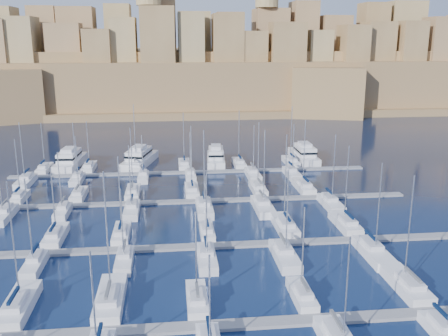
{
  "coord_description": "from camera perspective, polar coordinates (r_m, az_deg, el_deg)",
  "views": [
    {
      "loc": [
        -4.61,
        -82.88,
        31.08
      ],
      "look_at": [
        5.04,
        6.0,
        7.82
      ],
      "focal_mm": 40.0,
      "sensor_mm": 36.0,
      "label": 1
    }
  ],
  "objects": [
    {
      "name": "sailboat_40",
      "position": [
        125.18,
        1.73,
        0.55
      ],
      "size": [
        2.7,
        9.01,
        14.36
      ],
      "color": "silver",
      "rests_on": "ground"
    },
    {
      "name": "sailboat_19",
      "position": [
        75.25,
        -20.84,
        -10.22
      ],
      "size": [
        2.33,
        7.78,
        13.52
      ],
      "color": "silver",
      "rests_on": "ground"
    },
    {
      "name": "sailboat_38",
      "position": [
        124.79,
        -10.04,
        0.29
      ],
      "size": [
        2.98,
        9.95,
        16.07
      ],
      "color": "silver",
      "rests_on": "ground"
    },
    {
      "name": "sailboat_43",
      "position": [
        115.98,
        -16.42,
        -1.2
      ],
      "size": [
        2.42,
        8.07,
        13.82
      ],
      "color": "silver",
      "rests_on": "ground"
    },
    {
      "name": "sailboat_13",
      "position": [
        84.2,
        -18.69,
        -7.36
      ],
      "size": [
        2.72,
        9.06,
        12.06
      ],
      "color": "silver",
      "rests_on": "ground"
    },
    {
      "name": "motor_yacht_d",
      "position": [
        132.15,
        9.13,
        1.56
      ],
      "size": [
        4.96,
        16.17,
        5.25
      ],
      "color": "silver",
      "rests_on": "ground"
    },
    {
      "name": "sailboat_16",
      "position": [
        84.62,
        6.96,
        -6.52
      ],
      "size": [
        3.02,
        10.05,
        16.41
      ],
      "color": "silver",
      "rests_on": "ground"
    },
    {
      "name": "sailboat_14",
      "position": [
        82.33,
        -11.63,
        -7.36
      ],
      "size": [
        2.59,
        8.62,
        13.62
      ],
      "color": "silver",
      "rests_on": "ground"
    },
    {
      "name": "pontoon_mid_near",
      "position": [
        77.45,
        -2.3,
        -8.93
      ],
      "size": [
        84.0,
        2.0,
        0.4
      ],
      "primitive_type": "cube",
      "color": "slate",
      "rests_on": "ground"
    },
    {
      "name": "sailboat_23",
      "position": [
        77.34,
        16.69,
        -9.15
      ],
      "size": [
        3.05,
        10.17,
        14.66
      ],
      "color": "silver",
      "rests_on": "ground"
    },
    {
      "name": "sailboat_46",
      "position": [
        115.05,
        3.33,
        -0.74
      ],
      "size": [
        2.75,
        9.18,
        12.62
      ],
      "color": "silver",
      "rests_on": "ground"
    },
    {
      "name": "sailboat_28",
      "position": [
        104.4,
        3.93,
        -2.34
      ],
      "size": [
        2.71,
        9.04,
        14.9
      ],
      "color": "silver",
      "rests_on": "ground"
    },
    {
      "name": "sailboat_22",
      "position": [
        73.61,
        6.95,
        -9.87
      ],
      "size": [
        2.91,
        9.69,
        13.9
      ],
      "color": "silver",
      "rests_on": "ground"
    },
    {
      "name": "sailboat_29",
      "position": [
        106.86,
        9.09,
        -2.09
      ],
      "size": [
        2.94,
        9.79,
        15.16
      ],
      "color": "silver",
      "rests_on": "ground"
    },
    {
      "name": "sailboat_24",
      "position": [
        106.42,
        -22.31,
        -3.12
      ],
      "size": [
        2.22,
        7.41,
        12.62
      ],
      "color": "silver",
      "rests_on": "ground"
    },
    {
      "name": "sailboat_45",
      "position": [
        114.31,
        -3.85,
        -0.86
      ],
      "size": [
        2.32,
        7.72,
        11.14
      ],
      "color": "silver",
      "rests_on": "ground"
    },
    {
      "name": "sailboat_30",
      "position": [
        97.22,
        -23.85,
        -4.9
      ],
      "size": [
        2.76,
        9.21,
        13.88
      ],
      "color": "silver",
      "rests_on": "ground"
    },
    {
      "name": "motor_yacht_c",
      "position": [
        127.27,
        -0.93,
        1.24
      ],
      "size": [
        5.47,
        14.74,
        5.25
      ],
      "color": "silver",
      "rests_on": "ground"
    },
    {
      "name": "sailboat_21",
      "position": [
        72.39,
        -2.01,
        -10.21
      ],
      "size": [
        2.66,
        8.85,
        13.33
      ],
      "color": "silver",
      "rests_on": "ground"
    },
    {
      "name": "sailboat_34",
      "position": [
        93.49,
        4.46,
        -4.38
      ],
      "size": [
        3.1,
        10.33,
        15.62
      ],
      "color": "silver",
      "rests_on": "ground"
    },
    {
      "name": "sailboat_25",
      "position": [
        104.26,
        -16.26,
        -2.95
      ],
      "size": [
        2.52,
        8.42,
        12.88
      ],
      "color": "silver",
      "rests_on": "ground"
    },
    {
      "name": "sailboat_20",
      "position": [
        73.06,
        -11.31,
        -10.28
      ],
      "size": [
        2.34,
        7.81,
        11.71
      ],
      "color": "silver",
      "rests_on": "ground"
    },
    {
      "name": "sailboat_27",
      "position": [
        102.96,
        -3.69,
        -2.58
      ],
      "size": [
        2.72,
        9.07,
        14.44
      ],
      "color": "silver",
      "rests_on": "ground"
    },
    {
      "name": "sailboat_41",
      "position": [
        127.83,
        7.65,
        0.72
      ],
      "size": [
        2.81,
        9.36,
        15.05
      ],
      "color": "silver",
      "rests_on": "ground"
    },
    {
      "name": "sailboat_44",
      "position": [
        114.4,
        -9.2,
        -1.01
      ],
      "size": [
        2.32,
        7.75,
        10.72
      ],
      "color": "silver",
      "rests_on": "ground"
    },
    {
      "name": "sailboat_3",
      "position": [
        61.89,
        -3.11,
        -14.82
      ],
      "size": [
        2.46,
        8.19,
        12.0
      ],
      "color": "silver",
      "rests_on": "ground"
    },
    {
      "name": "pontoon_near",
      "position": [
        58.0,
        -0.72,
        -17.59
      ],
      "size": [
        84.0,
        2.0,
        0.4
      ],
      "primitive_type": "cube",
      "color": "slate",
      "rests_on": "ground"
    },
    {
      "name": "sailboat_1",
      "position": [
        65.25,
        -22.41,
        -14.29
      ],
      "size": [
        3.03,
        10.11,
        16.02
      ],
      "color": "silver",
      "rests_on": "ground"
    },
    {
      "name": "motor_yacht_a",
      "position": [
        130.06,
        -17.19,
        0.87
      ],
      "size": [
        6.0,
        16.52,
        5.25
      ],
      "color": "silver",
      "rests_on": "ground"
    },
    {
      "name": "sailboat_11",
      "position": [
        60.65,
        23.86,
        -16.84
      ],
      "size": [
        2.3,
        7.67,
        11.44
      ],
      "color": "silver",
      "rests_on": "ground"
    },
    {
      "name": "pontoon_far",
      "position": [
        119.05,
        -3.76,
        -0.49
      ],
      "size": [
        84.0,
        2.0,
        0.4
      ],
      "primitive_type": "cube",
      "color": "slate",
      "rests_on": "ground"
    },
    {
      "name": "sailboat_36",
      "position": [
        127.49,
        -19.84,
        -0.08
      ],
      "size": [
        2.54,
        8.46,
        12.08
      ],
      "color": "silver",
      "rests_on": "ground"
    },
    {
      "name": "sailboat_2",
      "position": [
        63.36,
        -12.86,
        -14.38
      ],
      "size": [
        3.21,
        10.71,
        16.78
      ],
      "color": "silver",
      "rests_on": "ground"
    },
    {
      "name": "sailboat_42",
      "position": [
        117.76,
        -21.71,
        -1.41
      ],
      "size": [
        2.88,
        9.58,
        14.17
      ],
      "color": "silver",
      "rests_on": "ground"
    },
    {
      "name": "sailboat_47",
      "position": [
        116.96,
        7.75,
        -0.59
      ],
      "size": [
        2.7,
        9.0,
        12.62
      ],
      "color": "silver",
      "rests_on": "ground"
    },
    {
      "name": "sailboat_26",
      "position": [
        103.19,
        -10.37,
        -2.76
      ],
      "size": [
        2.72,
        9.07,
        14.21
      ],
      "color": "silver",
      "rests_on": "ground"
    },
    {
      "name": "sailboat_37",
      "position": [
        125.61,
        -15.17,
        0.08
      ],
      "size": [
        2.68,
        8.93,
        12.27
      ],
      "color": "silver",
      "rests_on": "ground"
    },
    {
      "name": "sailboat_17",
      "position": [
        87.44,
        13.71,
        -6.15
      ],
      "size": [
        2.96,
        9.88,
        14.36
      ],
      "color": "silver",
      "rests_on": "ground"
    },
    {
      "name": "ground",
      "position": [
        88.64,
        -2.84,
        -5.96
      ],
      "size": [
        600.0,
        600.0,
        0.0
      ],
      "primitive_type": "plane",
      "color": "black",
      "rests_on": "ground"
    },
    {
      "name": "motor_yacht_b",
      "position": [
        128.29,
        -9.64,
        1.14
      ],
      "size": [
        9.1,
        17.87,
        5.25
      ],
      "color": "silver",
      "rests_on": "ground"
    },
    {
      "name": "sailboat_15",
      "position": [
        81.56,
        -1.95,
        -7.3
      ],
      "size": [
        2.23,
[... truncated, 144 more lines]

